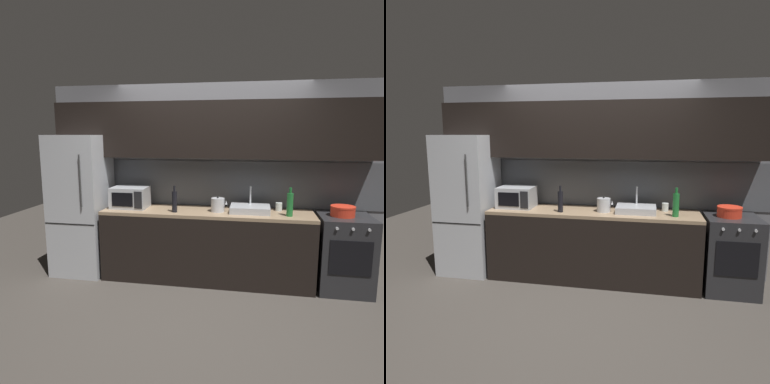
{
  "view_description": "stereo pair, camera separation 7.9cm",
  "coord_description": "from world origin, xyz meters",
  "views": [
    {
      "loc": [
        0.58,
        -3.29,
        1.85
      ],
      "look_at": [
        -0.19,
        0.9,
        1.13
      ],
      "focal_mm": 32.34,
      "sensor_mm": 36.0,
      "label": 1
    },
    {
      "loc": [
        0.66,
        -3.27,
        1.85
      ],
      "look_at": [
        -0.19,
        0.9,
        1.13
      ],
      "focal_mm": 32.34,
      "sensor_mm": 36.0,
      "label": 2
    }
  ],
  "objects": [
    {
      "name": "wine_bottle_dark",
      "position": [
        -0.38,
        0.76,
        1.03
      ],
      "size": [
        0.07,
        0.07,
        0.33
      ],
      "color": "black",
      "rests_on": "counter_run"
    },
    {
      "name": "back_wall",
      "position": [
        0.0,
        1.2,
        1.55
      ],
      "size": [
        4.36,
        0.44,
        2.5
      ],
      "color": "slate",
      "rests_on": "ground"
    },
    {
      "name": "sink_basin",
      "position": [
        0.54,
        0.93,
        0.94
      ],
      "size": [
        0.48,
        0.38,
        0.3
      ],
      "color": "#ADAFB5",
      "rests_on": "counter_run"
    },
    {
      "name": "cooking_pot",
      "position": [
        1.6,
        0.9,
        0.96
      ],
      "size": [
        0.28,
        0.28,
        0.12
      ],
      "color": "red",
      "rests_on": "oven_range"
    },
    {
      "name": "oven_range",
      "position": [
        1.65,
        0.9,
        0.45
      ],
      "size": [
        0.6,
        0.62,
        0.9
      ],
      "color": "#232326",
      "rests_on": "ground"
    },
    {
      "name": "counter_run",
      "position": [
        0.0,
        0.9,
        0.45
      ],
      "size": [
        2.62,
        0.6,
        0.9
      ],
      "color": "black",
      "rests_on": "ground"
    },
    {
      "name": "wine_bottle_green",
      "position": [
        0.99,
        0.79,
        1.04
      ],
      "size": [
        0.07,
        0.07,
        0.34
      ],
      "color": "#1E6B2D",
      "rests_on": "counter_run"
    },
    {
      "name": "kettle",
      "position": [
        0.14,
        0.88,
        0.99
      ],
      "size": [
        0.2,
        0.17,
        0.19
      ],
      "color": "#B7BABF",
      "rests_on": "counter_run"
    },
    {
      "name": "ground_plane",
      "position": [
        0.0,
        0.0,
        0.0
      ],
      "size": [
        10.0,
        10.0,
        0.0
      ],
      "primitive_type": "plane",
      "color": "#3D3833"
    },
    {
      "name": "microwave",
      "position": [
        -1.01,
        0.92,
        1.04
      ],
      "size": [
        0.46,
        0.35,
        0.27
      ],
      "color": "#A8AAAF",
      "rests_on": "counter_run"
    },
    {
      "name": "mug_clear",
      "position": [
        0.89,
        1.06,
        0.95
      ],
      "size": [
        0.08,
        0.08,
        0.1
      ],
      "primitive_type": "cylinder",
      "color": "silver",
      "rests_on": "counter_run"
    },
    {
      "name": "refrigerator",
      "position": [
        -1.69,
        0.9,
        0.92
      ],
      "size": [
        0.68,
        0.69,
        1.84
      ],
      "color": "#ADAFB5",
      "rests_on": "ground"
    }
  ]
}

